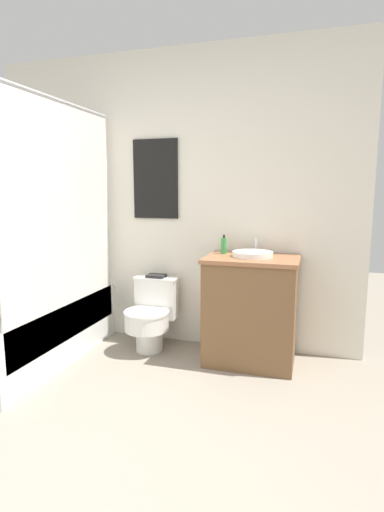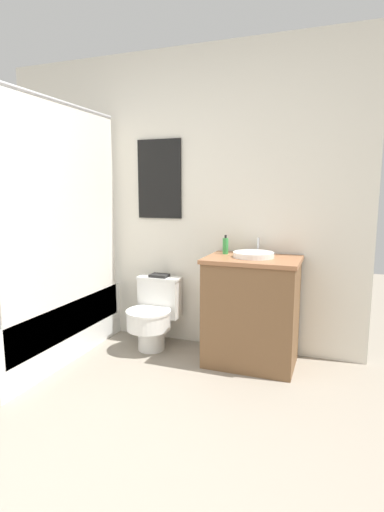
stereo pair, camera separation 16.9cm
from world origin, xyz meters
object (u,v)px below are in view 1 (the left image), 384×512
object	(u,v)px
toilet	(151,315)
sink	(253,254)
book_on_tank	(156,276)
soap_bottle	(224,245)

from	to	relation	value
toilet	sink	distance (m)	1.02
book_on_tank	soap_bottle	bearing A→B (deg)	-4.05
sink	soap_bottle	world-z (taller)	soap_bottle
sink	book_on_tank	xyz separation A→B (m)	(-0.85, 0.12, -0.25)
toilet	soap_bottle	bearing A→B (deg)	7.98
toilet	book_on_tank	world-z (taller)	book_on_tank
toilet	sink	xyz separation A→B (m)	(0.85, 0.00, 0.56)
toilet	sink	size ratio (longest dim) A/B	1.73
toilet	sink	world-z (taller)	sink
toilet	book_on_tank	bearing A→B (deg)	90.00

